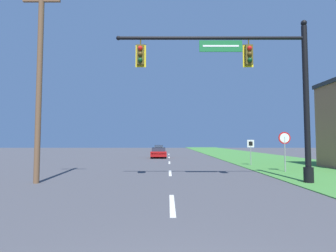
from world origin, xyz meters
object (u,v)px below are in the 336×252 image
(signal_mast, at_px, (258,83))
(utility_pole_near, at_px, (38,77))
(route_sign_post, at_px, (250,147))
(car_ahead, at_px, (158,153))
(stop_sign, at_px, (283,143))
(far_car, at_px, (158,148))

(signal_mast, relative_size, utility_pole_near, 0.96)
(route_sign_post, bearing_deg, car_ahead, 126.73)
(car_ahead, xyz_separation_m, route_sign_post, (7.78, -10.42, 0.92))
(car_ahead, height_order, stop_sign, stop_sign)
(signal_mast, relative_size, car_ahead, 2.07)
(car_ahead, height_order, utility_pole_near, utility_pole_near)
(signal_mast, distance_m, stop_sign, 6.08)
(signal_mast, distance_m, utility_pole_near, 10.44)
(car_ahead, bearing_deg, utility_pole_near, -104.58)
(car_ahead, distance_m, stop_sign, 17.20)
(far_car, xyz_separation_m, route_sign_post, (8.47, -30.89, 0.92))
(stop_sign, height_order, route_sign_post, stop_sign)
(signal_mast, bearing_deg, far_car, 98.76)
(signal_mast, height_order, car_ahead, signal_mast)
(stop_sign, height_order, utility_pole_near, utility_pole_near)
(car_ahead, xyz_separation_m, stop_sign, (8.53, -14.88, 1.26))
(far_car, bearing_deg, signal_mast, -81.24)
(far_car, bearing_deg, stop_sign, -75.37)
(far_car, relative_size, stop_sign, 1.85)
(far_car, distance_m, utility_pole_near, 40.17)
(stop_sign, xyz_separation_m, route_sign_post, (-0.76, 4.46, -0.34))
(stop_sign, relative_size, route_sign_post, 1.23)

